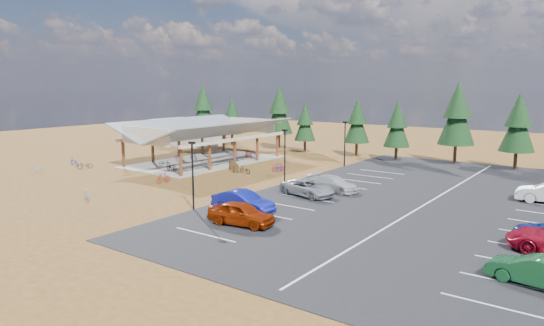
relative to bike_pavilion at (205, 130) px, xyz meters
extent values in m
plane|color=brown|center=(10.00, -7.00, -3.82)|extent=(140.00, 140.00, 0.00)
cube|color=black|center=(28.50, -4.00, -3.80)|extent=(27.00, 44.00, 0.04)
cube|color=gray|center=(0.00, 0.00, -3.77)|extent=(10.60, 18.60, 0.10)
cube|color=#522317|center=(-4.60, -8.40, -2.22)|extent=(0.25, 0.25, 3.00)
cube|color=#522317|center=(-4.60, -4.20, -2.22)|extent=(0.25, 0.25, 3.00)
cube|color=#522317|center=(-4.60, 0.00, -2.22)|extent=(0.25, 0.25, 3.00)
cube|color=#522317|center=(-4.60, 4.20, -2.22)|extent=(0.25, 0.25, 3.00)
cube|color=#522317|center=(-4.60, 8.40, -2.22)|extent=(0.25, 0.25, 3.00)
cube|color=#522317|center=(4.60, -8.40, -2.22)|extent=(0.25, 0.25, 3.00)
cube|color=#522317|center=(4.60, -4.20, -2.22)|extent=(0.25, 0.25, 3.00)
cube|color=#522317|center=(4.60, 0.00, -2.22)|extent=(0.25, 0.25, 3.00)
cube|color=#522317|center=(4.60, 4.20, -2.22)|extent=(0.25, 0.25, 3.00)
cube|color=#522317|center=(4.60, 8.40, -2.22)|extent=(0.25, 0.25, 3.00)
cube|color=beige|center=(-5.00, 0.00, -0.72)|extent=(0.22, 18.00, 0.35)
cube|color=beige|center=(5.00, 0.00, -0.72)|extent=(0.22, 18.00, 0.35)
cube|color=slate|center=(-2.90, 0.00, 0.18)|extent=(5.85, 19.40, 2.13)
cube|color=slate|center=(2.90, 0.00, 0.18)|extent=(5.85, 19.40, 2.13)
cube|color=beige|center=(0.00, -9.00, 0.08)|extent=(7.50, 0.15, 1.80)
cube|color=beige|center=(0.00, 9.00, 0.08)|extent=(7.50, 0.15, 1.80)
cube|color=#ADA593|center=(-14.00, 11.00, -2.22)|extent=(10.00, 6.00, 3.20)
cube|color=slate|center=(-14.00, 11.00, -0.27)|extent=(11.00, 7.00, 0.70)
cylinder|color=black|center=(15.00, -17.00, -1.32)|extent=(0.14, 0.14, 5.00)
cube|color=black|center=(15.00, -17.00, 1.23)|extent=(0.50, 0.25, 0.18)
cylinder|color=black|center=(15.00, -5.00, -1.32)|extent=(0.14, 0.14, 5.00)
cube|color=black|center=(15.00, -5.00, 1.23)|extent=(0.50, 0.25, 0.18)
cylinder|color=black|center=(15.00, 7.00, -1.32)|extent=(0.14, 0.14, 5.00)
cube|color=black|center=(15.00, 7.00, 1.23)|extent=(0.50, 0.25, 0.18)
cylinder|color=#3D2B16|center=(5.88, -2.04, -3.37)|extent=(0.60, 0.60, 0.90)
cylinder|color=#3D2B16|center=(7.53, -3.29, -3.37)|extent=(0.60, 0.60, 0.90)
cylinder|color=#382314|center=(-14.18, 14.42, -2.69)|extent=(0.36, 0.36, 2.26)
cone|color=black|center=(-14.18, 14.42, 1.16)|extent=(3.98, 3.98, 5.43)
cone|color=black|center=(-14.18, 14.42, 3.42)|extent=(3.08, 3.08, 4.07)
cylinder|color=#382314|center=(-8.13, 14.34, -2.94)|extent=(0.36, 0.36, 1.77)
cone|color=black|center=(-8.13, 14.34, 0.07)|extent=(3.12, 3.12, 4.25)
cone|color=black|center=(-8.13, 14.34, 1.84)|extent=(2.41, 2.41, 3.19)
cylinder|color=#382314|center=(-0.02, 15.39, -2.71)|extent=(0.36, 0.36, 2.23)
cone|color=black|center=(-0.02, 15.39, 1.07)|extent=(3.92, 3.92, 5.34)
cone|color=black|center=(-0.02, 15.39, 3.30)|extent=(3.03, 3.03, 4.01)
cylinder|color=#382314|center=(5.07, 14.32, -3.00)|extent=(0.36, 0.36, 1.66)
cone|color=black|center=(5.07, 14.32, -0.18)|extent=(2.92, 2.92, 3.98)
cone|color=black|center=(5.07, 14.32, 1.48)|extent=(2.25, 2.25, 2.98)
cylinder|color=#382314|center=(12.61, 14.91, -2.90)|extent=(0.36, 0.36, 1.84)
cone|color=black|center=(12.61, 14.91, 0.23)|extent=(3.24, 3.24, 4.42)
cone|color=black|center=(12.61, 14.91, 2.07)|extent=(2.51, 2.51, 3.32)
cylinder|color=#382314|center=(18.27, 14.20, -2.93)|extent=(0.36, 0.36, 1.79)
cone|color=black|center=(18.27, 14.20, 0.11)|extent=(3.15, 3.15, 4.30)
cone|color=black|center=(18.27, 14.20, 1.91)|extent=(2.43, 2.43, 3.22)
cylinder|color=#382314|center=(24.78, 15.84, -2.64)|extent=(0.36, 0.36, 2.36)
cone|color=black|center=(24.78, 15.84, 1.38)|extent=(4.16, 4.16, 5.68)
cone|color=black|center=(24.78, 15.84, 3.74)|extent=(3.22, 3.22, 4.26)
cylinder|color=#382314|center=(31.22, 15.74, -2.79)|extent=(0.36, 0.36, 2.07)
cone|color=black|center=(31.22, 15.74, 0.73)|extent=(3.65, 3.65, 4.97)
cone|color=black|center=(31.22, 15.74, 2.80)|extent=(2.82, 2.82, 3.73)
imported|color=black|center=(-1.11, -5.49, -3.31)|extent=(1.65, 0.81, 0.83)
imported|color=#9CA0A4|center=(-2.95, -1.64, -3.18)|extent=(1.87, 0.79, 1.09)
imported|color=navy|center=(-2.11, 0.04, -3.33)|extent=(1.59, 0.85, 0.80)
imported|color=maroon|center=(-1.63, 7.13, -3.28)|extent=(1.54, 0.76, 0.89)
imported|color=black|center=(1.74, -7.05, -3.31)|extent=(1.61, 0.66, 0.83)
imported|color=#9DA2A6|center=(2.83, -2.98, -3.23)|extent=(1.68, 0.54, 1.00)
imported|color=navy|center=(2.46, 2.59, -3.32)|extent=(1.64, 0.92, 0.82)
imported|color=maroon|center=(2.62, 4.95, -3.20)|extent=(1.79, 1.03, 1.04)
imported|color=black|center=(-7.48, -11.38, -3.40)|extent=(1.11, 1.70, 0.84)
imported|color=#93949B|center=(-9.36, -15.87, -3.38)|extent=(0.95, 1.52, 0.89)
imported|color=navy|center=(-10.47, -10.82, -3.37)|extent=(1.77, 0.71, 0.91)
imported|color=maroon|center=(5.60, -11.65, -3.31)|extent=(0.53, 1.73, 1.03)
imported|color=gray|center=(5.90, -19.95, -3.35)|extent=(1.63, 0.92, 0.94)
imported|color=#25429E|center=(11.03, -0.07, -3.37)|extent=(0.78, 1.76, 0.90)
imported|color=maroon|center=(10.90, -0.26, -3.36)|extent=(1.09, 1.58, 0.93)
imported|color=black|center=(8.60, -3.08, -3.41)|extent=(1.66, 0.83, 0.83)
imported|color=maroon|center=(20.46, -18.02, -3.00)|extent=(4.80, 2.47, 1.56)
imported|color=navy|center=(18.63, -15.60, -2.98)|extent=(4.87, 1.75, 1.60)
imported|color=gray|center=(19.50, -8.19, -3.10)|extent=(5.19, 3.04, 1.36)
imported|color=#BABABA|center=(20.37, -5.31, -3.12)|extent=(4.79, 2.40, 1.34)
imported|color=#154D24|center=(37.76, -17.59, -3.08)|extent=(4.42, 2.04, 1.40)
camera|label=1|loc=(40.39, -41.97, 5.42)|focal=32.00mm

